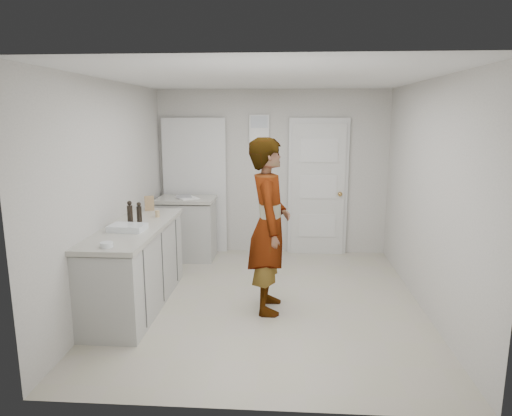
# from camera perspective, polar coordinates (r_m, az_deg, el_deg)

# --- Properties ---
(ground) EXTENTS (4.00, 4.00, 0.00)m
(ground) POSITION_cam_1_polar(r_m,az_deg,el_deg) (5.40, 1.25, -11.56)
(ground) COLOR #B0AB94
(ground) RESTS_ON ground
(room_shell) EXTENTS (4.00, 4.00, 4.00)m
(room_shell) POSITION_cam_1_polar(r_m,az_deg,el_deg) (7.01, 0.59, 2.56)
(room_shell) COLOR beige
(room_shell) RESTS_ON ground
(main_counter) EXTENTS (0.64, 1.96, 0.93)m
(main_counter) POSITION_cam_1_polar(r_m,az_deg,el_deg) (5.32, -14.76, -7.38)
(main_counter) COLOR #B0B0AC
(main_counter) RESTS_ON ground
(side_counter) EXTENTS (0.84, 0.61, 0.93)m
(side_counter) POSITION_cam_1_polar(r_m,az_deg,el_deg) (6.89, -8.59, -2.80)
(side_counter) COLOR #B0B0AC
(side_counter) RESTS_ON ground
(person) EXTENTS (0.48, 0.71, 1.89)m
(person) POSITION_cam_1_polar(r_m,az_deg,el_deg) (4.91, 1.65, -2.27)
(person) COLOR silver
(person) RESTS_ON ground
(cake_mix_box) EXTENTS (0.13, 0.09, 0.19)m
(cake_mix_box) POSITION_cam_1_polar(r_m,az_deg,el_deg) (5.94, -13.19, 0.57)
(cake_mix_box) COLOR olive
(cake_mix_box) RESTS_ON main_counter
(spice_jar) EXTENTS (0.05, 0.05, 0.08)m
(spice_jar) POSITION_cam_1_polar(r_m,az_deg,el_deg) (5.55, -12.22, -0.72)
(spice_jar) COLOR tan
(spice_jar) RESTS_ON main_counter
(oil_cruet_a) EXTENTS (0.06, 0.06, 0.23)m
(oil_cruet_a) POSITION_cam_1_polar(r_m,az_deg,el_deg) (5.32, -14.39, -0.56)
(oil_cruet_a) COLOR black
(oil_cruet_a) RESTS_ON main_counter
(oil_cruet_b) EXTENTS (0.06, 0.06, 0.28)m
(oil_cruet_b) POSITION_cam_1_polar(r_m,az_deg,el_deg) (5.20, -15.48, -0.67)
(oil_cruet_b) COLOR black
(oil_cruet_b) RESTS_ON main_counter
(baking_dish) EXTENTS (0.38, 0.28, 0.06)m
(baking_dish) POSITION_cam_1_polar(r_m,az_deg,el_deg) (4.99, -15.77, -2.41)
(baking_dish) COLOR silver
(baking_dish) RESTS_ON main_counter
(egg_bowl) EXTENTS (0.12, 0.12, 0.05)m
(egg_bowl) POSITION_cam_1_polar(r_m,az_deg,el_deg) (4.43, -18.18, -4.38)
(egg_bowl) COLOR silver
(egg_bowl) RESTS_ON main_counter
(papers) EXTENTS (0.41, 0.42, 0.01)m
(papers) POSITION_cam_1_polar(r_m,az_deg,el_deg) (6.77, -8.62, 1.29)
(papers) COLOR white
(papers) RESTS_ON side_counter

